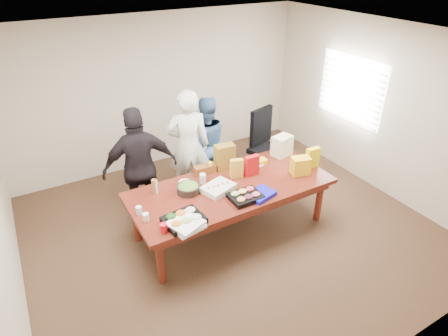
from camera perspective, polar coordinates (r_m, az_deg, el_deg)
floor at (r=5.63m, az=1.03°, el=-9.25°), size 5.50×5.00×0.02m
ceiling at (r=4.43m, az=1.37°, el=19.03°), size 5.50×5.00×0.02m
wall_back at (r=6.97m, az=-9.67°, el=11.24°), size 5.50×0.04×2.70m
wall_front at (r=3.39m, az=24.20°, el=-14.00°), size 5.50×0.04×2.70m
wall_right at (r=6.62m, az=22.28°, el=8.35°), size 0.04×5.00×2.70m
window_panel at (r=6.90m, az=18.57°, el=11.23°), size 0.03×1.40×1.10m
window_blinds at (r=6.88m, az=18.33°, el=11.19°), size 0.04×1.36×1.00m
conference_table at (r=5.39m, az=1.07°, el=-6.09°), size 2.80×1.20×0.75m
office_chair at (r=6.55m, az=6.61°, el=3.01°), size 0.75×0.75×1.19m
person_center at (r=5.89m, az=-5.36°, el=3.29°), size 0.77×0.63×1.83m
person_right at (r=6.23m, az=-2.77°, el=3.75°), size 0.85×0.71×1.59m
person_left at (r=5.44m, az=-12.50°, el=0.04°), size 1.10×0.57×1.80m
veggie_tray at (r=4.54m, az=-6.09°, el=-7.80°), size 0.49×0.41×0.07m
fruit_tray at (r=4.92m, az=3.26°, el=-4.37°), size 0.41×0.32×0.06m
sheet_cake at (r=5.07m, az=-0.88°, el=-3.04°), size 0.50×0.43×0.07m
salad_bowl at (r=5.05m, az=-5.43°, el=-3.17°), size 0.36×0.36×0.10m
chip_bag_blue at (r=4.99m, az=5.55°, el=-3.97°), size 0.41×0.34×0.05m
chip_bag_red at (r=5.37m, az=4.21°, el=0.37°), size 0.21×0.09×0.30m
chip_bag_yellow at (r=5.70m, az=13.22°, el=1.49°), size 0.21×0.09×0.32m
chip_bag_orange at (r=5.32m, az=1.91°, el=-0.06°), size 0.20×0.13×0.28m
mayo_jar at (r=5.23m, az=-3.22°, el=-1.57°), size 0.10×0.10×0.13m
mustard_bottle at (r=5.44m, az=-2.05°, el=0.08°), size 0.06×0.06×0.17m
dressing_bottle at (r=5.07m, az=-10.48°, el=-2.75°), size 0.07×0.07×0.21m
ranch_bottle at (r=5.08m, az=-10.31°, el=-2.83°), size 0.08×0.08×0.18m
banana_bunch at (r=5.71m, az=5.34°, el=0.93°), size 0.23×0.14×0.08m
bread_loaf at (r=5.45m, az=-2.90°, el=-0.21°), size 0.32×0.15×0.12m
kraft_bag at (r=5.52m, az=0.10°, el=1.73°), size 0.30×0.19×0.37m
red_cup at (r=4.42m, az=-9.09°, el=-8.94°), size 0.09×0.09×0.11m
clear_cup_a at (r=4.63m, az=-11.72°, el=-7.28°), size 0.08×0.08×0.10m
clear_cup_b at (r=4.76m, az=-12.74°, el=-6.24°), size 0.08×0.08×0.10m
pizza_box_lower at (r=4.48m, az=-5.73°, el=-8.59°), size 0.41×0.41×0.04m
pizza_box_upper at (r=4.45m, az=-5.85°, el=-8.32°), size 0.45×0.45×0.04m
plate_a at (r=5.74m, az=4.91°, el=0.76°), size 0.28×0.28×0.01m
plate_b at (r=5.73m, az=4.18°, el=0.77°), size 0.27×0.27×0.01m
dip_bowl_a at (r=5.64m, az=1.76°, el=0.61°), size 0.20×0.20×0.06m
dip_bowl_b at (r=5.20m, az=-5.95°, el=-2.36°), size 0.19×0.19×0.07m
grocery_bag_white at (r=5.96m, az=8.74°, el=3.34°), size 0.34×0.27×0.32m
grocery_bag_yellow at (r=5.51m, az=11.48°, el=0.35°), size 0.30×0.24×0.26m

